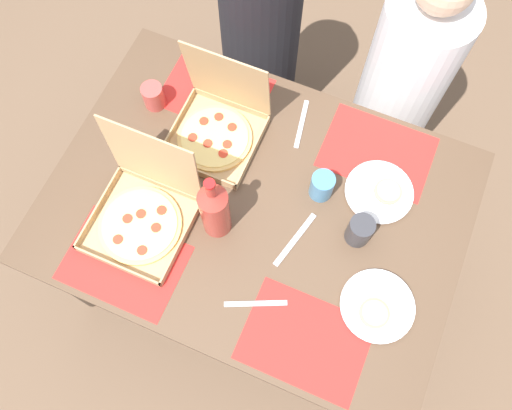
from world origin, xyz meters
name	(u,v)px	position (x,y,z in m)	size (l,w,h in m)	color
ground_plane	(256,265)	(0.00, 0.00, 0.00)	(6.00, 6.00, 0.00)	brown
dining_table	(256,217)	(0.00, 0.00, 0.63)	(1.33, 0.97, 0.75)	#3F3328
placemat_near_left	(124,262)	(-0.30, -0.34, 0.75)	(0.36, 0.26, 0.00)	red
placemat_near_right	(305,340)	(0.30, -0.34, 0.75)	(0.36, 0.26, 0.00)	red
placemat_far_left	(215,92)	(-0.30, 0.34, 0.75)	(0.36, 0.26, 0.00)	red
placemat_far_right	(377,152)	(0.30, 0.34, 0.75)	(0.36, 0.26, 0.00)	red
pizza_box_edge_far	(218,126)	(-0.22, 0.19, 0.80)	(0.29, 0.29, 0.32)	tan
pizza_box_corner_left	(143,211)	(-0.31, -0.18, 0.80)	(0.30, 0.31, 0.34)	tan
plate_far_left	(377,307)	(0.46, -0.16, 0.76)	(0.22, 0.22, 0.03)	white
plate_near_right	(380,192)	(0.35, 0.20, 0.76)	(0.22, 0.22, 0.03)	white
soda_bottle	(215,209)	(-0.09, -0.11, 0.88)	(0.09, 0.09, 0.32)	#B2382D
cup_red	(153,96)	(-0.47, 0.21, 0.79)	(0.07, 0.07, 0.09)	#BF4742
cup_clear_right	(360,231)	(0.33, 0.03, 0.80)	(0.08, 0.08, 0.11)	#333338
cup_clear_left	(322,186)	(0.17, 0.12, 0.80)	(0.08, 0.08, 0.10)	teal
fork_by_far_right	(256,304)	(0.12, -0.29, 0.75)	(0.19, 0.02, 0.01)	#B7B7BC
knife_by_near_left	(295,239)	(0.16, -0.06, 0.75)	(0.21, 0.02, 0.01)	#B7B7BC
fork_by_far_left	(301,124)	(0.03, 0.34, 0.75)	(0.19, 0.02, 0.01)	#B7B7BC
diner_left_seat	(260,44)	(-0.30, 0.75, 0.54)	(0.32, 0.32, 1.19)	black
diner_right_seat	(398,92)	(0.30, 0.75, 0.54)	(0.32, 0.32, 1.20)	white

